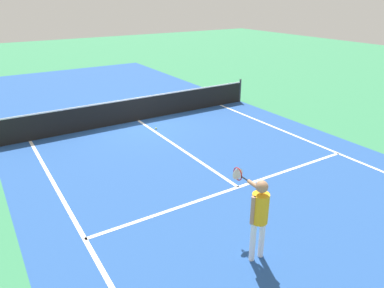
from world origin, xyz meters
name	(u,v)px	position (x,y,z in m)	size (l,w,h in m)	color
ground_plane	(138,121)	(0.00, 0.00, 0.00)	(60.00, 60.00, 0.00)	#337F51
court_surface_inbounds	(138,121)	(0.00, 0.00, 0.00)	(10.62, 24.40, 0.00)	#234C93
line_sideline_left	(79,228)	(-4.11, -5.95, 0.00)	(0.10, 11.89, 0.01)	white
line_sideline_right	(326,149)	(4.11, -5.95, 0.00)	(0.10, 11.89, 0.01)	white
line_service_near	(238,187)	(0.00, -6.40, 0.00)	(8.22, 0.10, 0.01)	white
line_center_service	(178,147)	(0.00, -3.20, 0.00)	(0.10, 6.40, 0.01)	white
net	(138,109)	(0.00, 0.00, 0.49)	(10.57, 0.09, 1.07)	#33383D
player_near	(259,211)	(-1.45, -8.71, 1.06)	(0.53, 1.22, 1.70)	white
tennis_ball_near_net	(156,128)	(0.15, -1.27, 0.03)	(0.07, 0.07, 0.07)	#CCE033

